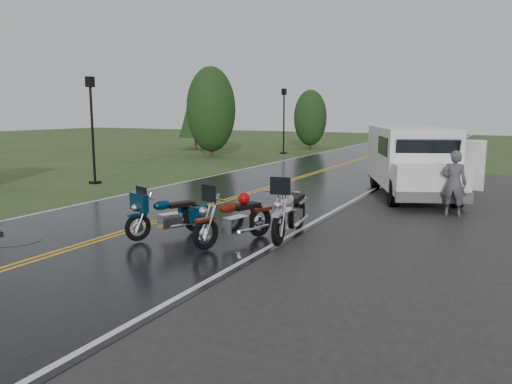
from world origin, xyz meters
TOP-DOWN VIEW (x-y plane):
  - ground at (0.00, 0.00)m, footprint 120.00×120.00m
  - road at (0.00, 10.00)m, footprint 8.00×100.00m
  - motorcycle_red at (2.72, -0.20)m, footprint 1.46×2.46m
  - motorcycle_teal at (0.96, -0.30)m, footprint 1.57×2.27m
  - motorcycle_silver at (3.99, 0.76)m, footprint 1.27×2.64m
  - van_white at (5.20, 6.79)m, footprint 4.59×6.76m
  - person_at_van at (7.01, 6.11)m, footprint 0.69×0.45m
  - lamp_post_near_left at (-7.00, 6.36)m, footprint 0.38×0.38m
  - lamp_post_far_left at (-5.99, 23.39)m, footprint 0.39×0.39m
  - tree_left_mid at (-9.21, 18.99)m, footprint 3.20×3.20m
  - tree_left_far at (-5.95, 28.41)m, footprint 2.59×2.59m
  - pine_left_far at (-13.86, 24.03)m, footprint 2.60×2.60m

SIDE VIEW (x-z plane):
  - ground at x=0.00m, z-range 0.00..0.00m
  - road at x=0.00m, z-range 0.00..0.04m
  - motorcycle_teal at x=0.96m, z-range 0.00..1.26m
  - motorcycle_red at x=2.72m, z-range 0.00..1.37m
  - motorcycle_silver at x=3.99m, z-range 0.00..1.49m
  - person_at_van at x=7.01m, z-range 0.00..1.88m
  - van_white at x=5.20m, z-range 0.00..2.49m
  - tree_left_far at x=-5.95m, z-range 0.00..3.98m
  - lamp_post_near_left at x=-7.00m, z-range 0.00..4.42m
  - lamp_post_far_left at x=-5.99m, z-range 0.00..4.59m
  - tree_left_mid at x=-9.21m, z-range 0.00..5.00m
  - pine_left_far at x=-13.86m, z-range 0.00..5.42m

